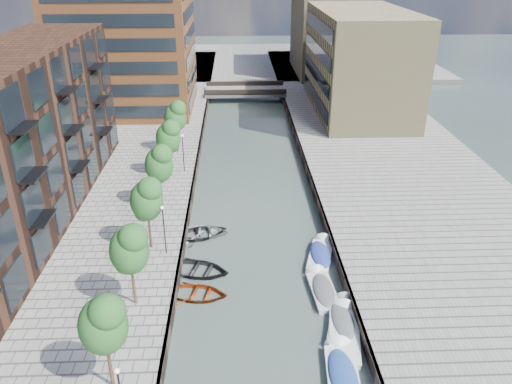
{
  "coord_description": "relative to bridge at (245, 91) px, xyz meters",
  "views": [
    {
      "loc": [
        -1.59,
        -9.02,
        22.17
      ],
      "look_at": [
        0.0,
        29.44,
        3.5
      ],
      "focal_mm": 35.0,
      "sensor_mm": 36.0,
      "label": 1
    }
  ],
  "objects": [
    {
      "name": "sloop_2",
      "position": [
        -4.57,
        -52.19,
        -1.39
      ],
      "size": [
        4.9,
        3.91,
        0.91
      ],
      "primitive_type": "imported",
      "rotation": [
        0.0,
        0.0,
        1.38
      ],
      "color": "maroon",
      "rests_on": "ground"
    },
    {
      "name": "tree_1",
      "position": [
        -8.5,
        -61.0,
        3.92
      ],
      "size": [
        2.5,
        2.5,
        5.95
      ],
      "color": "#382619",
      "rests_on": "quay_left"
    },
    {
      "name": "tree_6",
      "position": [
        -8.5,
        -26.0,
        3.92
      ],
      "size": [
        2.5,
        2.5,
        5.95
      ],
      "color": "#382619",
      "rests_on": "quay_left"
    },
    {
      "name": "motorboat_4",
      "position": [
        4.37,
        -51.92,
        -1.2
      ],
      "size": [
        1.99,
        4.86,
        1.58
      ],
      "color": "silver",
      "rests_on": "ground"
    },
    {
      "name": "motorboat_0",
      "position": [
        4.26,
        -59.88,
        -1.18
      ],
      "size": [
        2.23,
        5.31,
        1.72
      ],
      "color": "white",
      "rests_on": "ground"
    },
    {
      "name": "lamp_1",
      "position": [
        -7.2,
        -48.0,
        2.12
      ],
      "size": [
        0.24,
        0.24,
        4.12
      ],
      "color": "black",
      "rests_on": "quay_left"
    },
    {
      "name": "tree_2",
      "position": [
        -8.5,
        -54.0,
        3.92
      ],
      "size": [
        2.5,
        2.5,
        5.95
      ],
      "color": "#382619",
      "rests_on": "quay_left"
    },
    {
      "name": "motorboat_2",
      "position": [
        5.11,
        -56.28,
        -1.28
      ],
      "size": [
        2.8,
        5.66,
        1.81
      ],
      "color": "white",
      "rests_on": "ground"
    },
    {
      "name": "tan_block_far",
      "position": [
        16.0,
        16.0,
        7.61
      ],
      "size": [
        12.0,
        20.0,
        16.0
      ],
      "primitive_type": "cube",
      "color": "#918459",
      "rests_on": "quay_right"
    },
    {
      "name": "quay_wall_left",
      "position": [
        -6.1,
        -32.0,
        -0.89
      ],
      "size": [
        0.25,
        140.0,
        1.0
      ],
      "primitive_type": "cube",
      "color": "#332823",
      "rests_on": "ground"
    },
    {
      "name": "sloop_1",
      "position": [
        -4.72,
        -49.3,
        -1.39
      ],
      "size": [
        5.76,
        4.79,
        1.03
      ],
      "primitive_type": "imported",
      "rotation": [
        0.0,
        0.0,
        1.29
      ],
      "color": "black",
      "rests_on": "ground"
    },
    {
      "name": "water",
      "position": [
        0.0,
        -32.0,
        -1.39
      ],
      "size": [
        300.0,
        300.0,
        0.0
      ],
      "primitive_type": "plane",
      "color": "#38473F",
      "rests_on": "ground"
    },
    {
      "name": "motorboat_1",
      "position": [
        5.23,
        -55.26,
        -1.2
      ],
      "size": [
        2.83,
        4.96,
        1.57
      ],
      "color": "#BAB9B7",
      "rests_on": "ground"
    },
    {
      "name": "quay_right",
      "position": [
        16.0,
        -32.0,
        -0.89
      ],
      "size": [
        20.0,
        140.0,
        1.0
      ],
      "primitive_type": "cube",
      "color": "gray",
      "rests_on": "ground"
    },
    {
      "name": "sloop_4",
      "position": [
        -4.75,
        -43.84,
        -1.39
      ],
      "size": [
        5.43,
        4.58,
        0.96
      ],
      "primitive_type": "imported",
      "rotation": [
        0.0,
        0.0,
        1.88
      ],
      "color": "black",
      "rests_on": "ground"
    },
    {
      "name": "tree_3",
      "position": [
        -8.5,
        -47.0,
        3.92
      ],
      "size": [
        2.5,
        2.5,
        5.95
      ],
      "color": "#382619",
      "rests_on": "quay_left"
    },
    {
      "name": "lamp_2",
      "position": [
        -7.2,
        -32.0,
        2.12
      ],
      "size": [
        0.24,
        0.24,
        4.12
      ],
      "color": "black",
      "rests_on": "quay_left"
    },
    {
      "name": "quay_wall_right",
      "position": [
        6.1,
        -32.0,
        -0.89
      ],
      "size": [
        0.25,
        140.0,
        1.0
      ],
      "primitive_type": "cube",
      "color": "#332823",
      "rests_on": "ground"
    },
    {
      "name": "apartment_block",
      "position": [
        -20.0,
        -42.0,
        6.61
      ],
      "size": [
        8.0,
        38.0,
        14.0
      ],
      "primitive_type": "cube",
      "color": "black",
      "rests_on": "quay_left"
    },
    {
      "name": "sloop_3",
      "position": [
        -4.7,
        -43.71,
        -1.39
      ],
      "size": [
        4.62,
        3.34,
        0.94
      ],
      "primitive_type": "imported",
      "rotation": [
        0.0,
        0.0,
        1.55
      ],
      "color": "silver",
      "rests_on": "ground"
    },
    {
      "name": "tower",
      "position": [
        -17.0,
        -7.0,
        14.61
      ],
      "size": [
        18.0,
        18.0,
        30.0
      ],
      "primitive_type": "cube",
      "color": "brown",
      "rests_on": "quay_left"
    },
    {
      "name": "far_closure",
      "position": [
        0.0,
        28.0,
        -0.89
      ],
      "size": [
        80.0,
        40.0,
        1.0
      ],
      "primitive_type": "cube",
      "color": "gray",
      "rests_on": "ground"
    },
    {
      "name": "car",
      "position": [
        10.84,
        -12.7,
        0.32
      ],
      "size": [
        1.85,
        4.25,
        1.43
      ],
      "primitive_type": "imported",
      "rotation": [
        0.0,
        0.0,
        0.04
      ],
      "color": "#A6A9AB",
      "rests_on": "quay_right"
    },
    {
      "name": "tree_5",
      "position": [
        -8.5,
        -33.0,
        3.92
      ],
      "size": [
        2.5,
        2.5,
        5.95
      ],
      "color": "#382619",
      "rests_on": "quay_left"
    },
    {
      "name": "motorboat_3",
      "position": [
        5.02,
        -47.35,
        -1.19
      ],
      "size": [
        2.88,
        5.1,
        1.61
      ],
      "color": "white",
      "rests_on": "ground"
    },
    {
      "name": "tree_4",
      "position": [
        -8.5,
        -40.0,
        3.92
      ],
      "size": [
        2.5,
        2.5,
        5.95
      ],
      "color": "#382619",
      "rests_on": "quay_left"
    },
    {
      "name": "tan_block_near",
      "position": [
        16.0,
        -10.0,
        6.61
      ],
      "size": [
        12.0,
        25.0,
        14.0
      ],
      "primitive_type": "cube",
      "color": "#918459",
      "rests_on": "quay_right"
    },
    {
      "name": "bridge",
      "position": [
        0.0,
        0.0,
        0.0
      ],
      "size": [
        13.0,
        6.0,
        1.3
      ],
      "color": "gray",
      "rests_on": "ground"
    }
  ]
}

